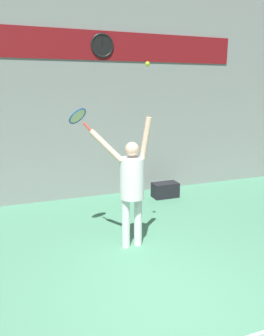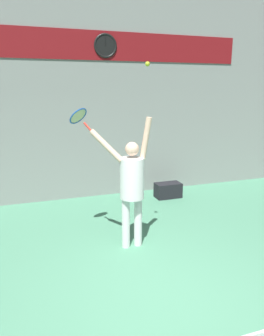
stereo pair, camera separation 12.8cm
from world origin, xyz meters
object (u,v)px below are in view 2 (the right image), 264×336
object	(u,v)px
equipment_bag	(168,190)
tennis_player	(132,183)
tennis_ball	(148,64)
scoreboard_clock	(105,46)
tennis_racket	(79,117)

from	to	relation	value
equipment_bag	tennis_player	bearing A→B (deg)	-128.42
tennis_ball	equipment_bag	bearing A→B (deg)	56.51
tennis_player	tennis_ball	bearing A→B (deg)	-19.77
tennis_player	scoreboard_clock	bearing A→B (deg)	83.05
scoreboard_clock	tennis_ball	bearing A→B (deg)	-92.29
tennis_racket	equipment_bag	xyz separation A→B (m)	(2.32, 1.54, -1.91)
scoreboard_clock	tennis_racket	bearing A→B (deg)	-115.21
scoreboard_clock	tennis_player	bearing A→B (deg)	-96.95
tennis_ball	scoreboard_clock	bearing A→B (deg)	87.71
tennis_racket	equipment_bag	distance (m)	3.38
tennis_player	equipment_bag	xyz separation A→B (m)	(1.62, 2.04, -0.91)
tennis_player	tennis_racket	size ratio (longest dim) A/B	5.10
scoreboard_clock	tennis_ball	distance (m)	2.83
tennis_racket	tennis_ball	size ratio (longest dim) A/B	5.95
tennis_player	equipment_bag	distance (m)	2.76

